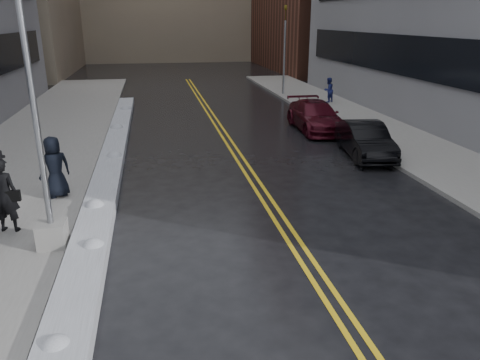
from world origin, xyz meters
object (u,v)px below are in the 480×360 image
fire_hydrant (380,132)px  car_black (365,140)px  lamppost (40,149)px  pedestrian_c (55,167)px  pedestrian_east (328,90)px  traffic_signal (285,47)px  car_maroon (315,116)px  pedestrian_fedora (4,195)px

fire_hydrant → car_black: (-1.50, -1.72, 0.14)m
lamppost → pedestrian_c: lamppost is taller
lamppost → pedestrian_east: 22.65m
lamppost → traffic_signal: (11.80, 22.00, 0.87)m
fire_hydrant → car_maroon: bearing=121.4°
pedestrian_east → car_maroon: 7.62m
traffic_signal → pedestrian_c: size_ratio=3.22×
pedestrian_fedora → car_maroon: pedestrian_fedora is taller
lamppost → car_maroon: lamppost is taller
pedestrian_fedora → pedestrian_c: pedestrian_fedora is taller
car_black → car_maroon: size_ratio=0.85×
fire_hydrant → car_maroon: (-1.90, 3.11, 0.16)m
pedestrian_fedora → traffic_signal: bearing=-110.2°
fire_hydrant → pedestrian_east: pedestrian_east is taller
pedestrian_east → car_black: pedestrian_east is taller
traffic_signal → lamppost: bearing=-118.2°
pedestrian_fedora → pedestrian_east: bearing=-119.6°
lamppost → traffic_signal: lamppost is taller
fire_hydrant → pedestrian_fedora: pedestrian_fedora is taller
pedestrian_c → car_maroon: pedestrian_c is taller
car_maroon → pedestrian_c: bearing=-143.2°
pedestrian_fedora → pedestrian_east: pedestrian_fedora is taller
lamppost → pedestrian_east: (13.67, 17.99, -1.60)m
lamppost → fire_hydrant: 14.81m
traffic_signal → pedestrian_fedora: (-13.06, -20.90, -2.28)m
pedestrian_c → pedestrian_east: 20.31m
lamppost → fire_hydrant: lamppost is taller
pedestrian_c → car_black: bearing=165.3°
traffic_signal → pedestrian_c: (-12.28, -18.58, -2.32)m
pedestrian_fedora → pedestrian_east: 22.55m
fire_hydrant → lamppost: bearing=-147.0°
pedestrian_east → car_black: bearing=44.1°
pedestrian_fedora → car_maroon: bearing=-127.5°
fire_hydrant → pedestrian_east: bearing=82.2°
lamppost → pedestrian_c: size_ratio=4.09×
pedestrian_fedora → fire_hydrant: bearing=-141.2°
fire_hydrant → traffic_signal: traffic_signal is taller
pedestrian_fedora → pedestrian_east: (14.93, 16.90, -0.18)m
lamppost → pedestrian_c: bearing=97.9°
fire_hydrant → pedestrian_fedora: size_ratio=0.38×
pedestrian_east → traffic_signal: bearing=-97.1°
lamppost → traffic_signal: bearing=61.8°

